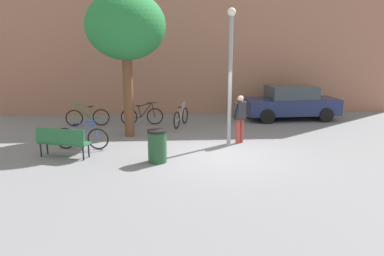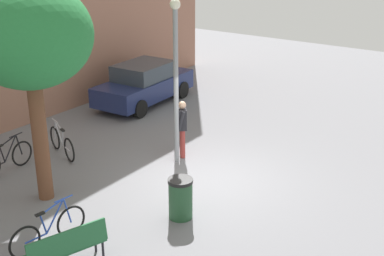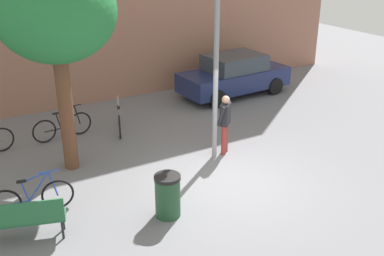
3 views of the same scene
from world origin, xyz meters
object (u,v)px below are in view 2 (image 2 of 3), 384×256
at_px(bicycle_blue, 49,230).
at_px(trash_bin, 181,198).
at_px(plaza_tree, 29,37).
at_px(bicycle_silver, 62,143).
at_px(person_by_lamppost, 182,125).
at_px(parked_car_navy, 144,84).
at_px(park_bench, 66,246).
at_px(lamppost, 176,71).
at_px(bicycle_black, 6,159).

xyz_separation_m(bicycle_blue, trash_bin, (2.51, -1.53, 0.10)).
bearing_deg(plaza_tree, bicycle_silver, 39.16).
relative_size(person_by_lamppost, bicycle_silver, 0.98).
distance_m(bicycle_silver, parked_car_navy, 5.21).
bearing_deg(park_bench, parked_car_navy, 31.52).
height_order(lamppost, bicycle_silver, lamppost).
height_order(person_by_lamppost, bicycle_black, person_by_lamppost).
distance_m(plaza_tree, parked_car_navy, 8.23).
bearing_deg(bicycle_silver, bicycle_black, 168.61).
relative_size(plaza_tree, parked_car_navy, 1.22).
relative_size(bicycle_black, trash_bin, 1.87).
bearing_deg(parked_car_navy, bicycle_blue, -152.11).
distance_m(bicycle_silver, bicycle_blue, 4.76).
distance_m(bicycle_silver, bicycle_black, 1.68).
distance_m(person_by_lamppost, park_bench, 5.85).
distance_m(park_bench, bicycle_blue, 1.01).
height_order(plaza_tree, parked_car_navy, plaza_tree).
xyz_separation_m(lamppost, bicycle_silver, (-1.55, 3.00, -2.26)).
xyz_separation_m(bicycle_black, parked_car_navy, (6.73, 0.78, 0.39)).
height_order(bicycle_silver, parked_car_navy, parked_car_navy).
xyz_separation_m(bicycle_silver, bicycle_black, (-1.65, 0.33, 0.00)).
height_order(bicycle_blue, trash_bin, bicycle_blue).
bearing_deg(plaza_tree, lamppost, -21.14).
distance_m(lamppost, bicycle_silver, 4.06).
bearing_deg(bicycle_blue, bicycle_silver, 44.88).
bearing_deg(park_bench, person_by_lamppost, 13.67).
bearing_deg(lamppost, bicycle_black, 133.84).
relative_size(lamppost, bicycle_blue, 2.52).
bearing_deg(bicycle_silver, park_bench, -131.04).
bearing_deg(lamppost, plaza_tree, 158.86).
relative_size(bicycle_blue, trash_bin, 1.86).
relative_size(plaza_tree, trash_bin, 5.42).
distance_m(person_by_lamppost, bicycle_black, 4.87).
relative_size(park_bench, parked_car_navy, 0.39).
distance_m(person_by_lamppost, plaza_tree, 5.11).
height_order(lamppost, plaza_tree, plaza_tree).
bearing_deg(lamppost, bicycle_blue, -175.79).
height_order(lamppost, park_bench, lamppost).
xyz_separation_m(person_by_lamppost, bicycle_blue, (-5.31, -0.45, -0.58)).
bearing_deg(bicycle_black, plaza_tree, -100.01).
bearing_deg(bicycle_silver, plaza_tree, -140.84).
distance_m(person_by_lamppost, parked_car_navy, 5.11).
distance_m(lamppost, bicycle_black, 5.14).
relative_size(person_by_lamppost, trash_bin, 1.73).
bearing_deg(park_bench, bicycle_black, 65.76).
relative_size(park_bench, trash_bin, 1.73).
xyz_separation_m(lamppost, trash_bin, (-2.41, -1.89, -2.16)).
bearing_deg(person_by_lamppost, bicycle_blue, -175.17).
bearing_deg(trash_bin, bicycle_black, 98.54).
height_order(person_by_lamppost, parked_car_navy, person_by_lamppost).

